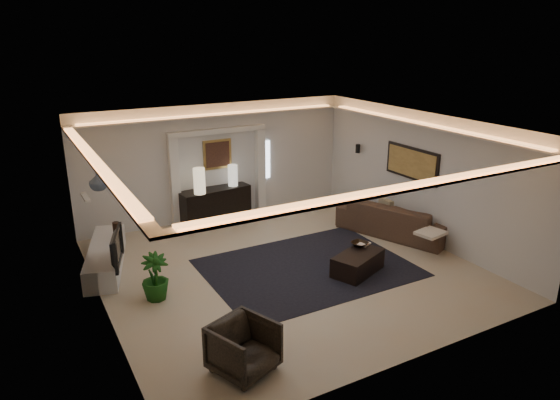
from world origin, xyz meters
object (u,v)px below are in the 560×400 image
sofa (395,219)px  coffee_table (358,263)px  armchair (244,348)px  console (215,206)px

sofa → coffee_table: bearing=99.9°
coffee_table → armchair: size_ratio=1.34×
sofa → armchair: size_ratio=3.22×
coffee_table → sofa: bearing=9.1°
console → armchair: 6.11m
sofa → coffee_table: (-2.00, -1.23, -0.18)m
console → armchair: console is taller
sofa → coffee_table: sofa is taller
console → coffee_table: size_ratio=1.63×
console → armchair: (-1.91, -5.80, -0.03)m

